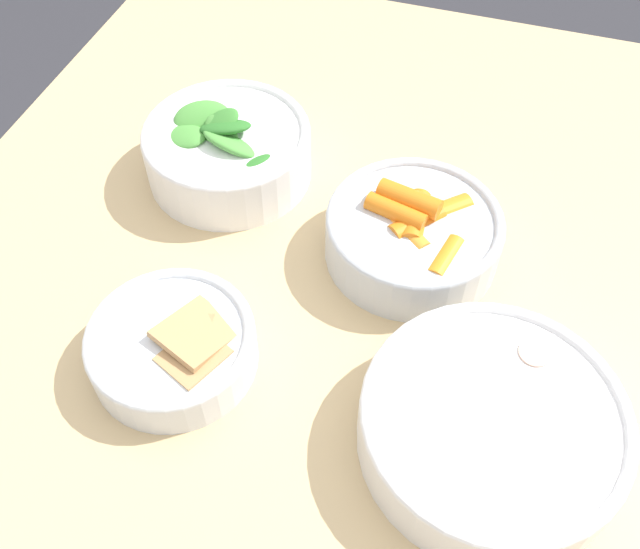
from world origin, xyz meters
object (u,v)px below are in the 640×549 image
Objects in this scene: bowl_cookies at (173,346)px; bowl_carrots at (414,233)px; bowl_greens at (228,148)px; bowl_beans_hotdog at (491,427)px.

bowl_carrots is at bearing 137.56° from bowl_cookies.
bowl_cookies is (0.22, 0.04, -0.01)m from bowl_greens.
bowl_beans_hotdog is (0.22, 0.30, -0.01)m from bowl_greens.
bowl_carrots is 0.24m from bowl_cookies.
bowl_greens reaches higher than bowl_cookies.
bowl_beans_hotdog is at bearing 53.99° from bowl_greens.
bowl_greens is 0.84× the size of bowl_beans_hotdog.
bowl_carrots is 0.81× the size of bowl_beans_hotdog.
bowl_carrots reaches higher than bowl_cookies.
bowl_cookies is at bearing 10.90° from bowl_greens.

